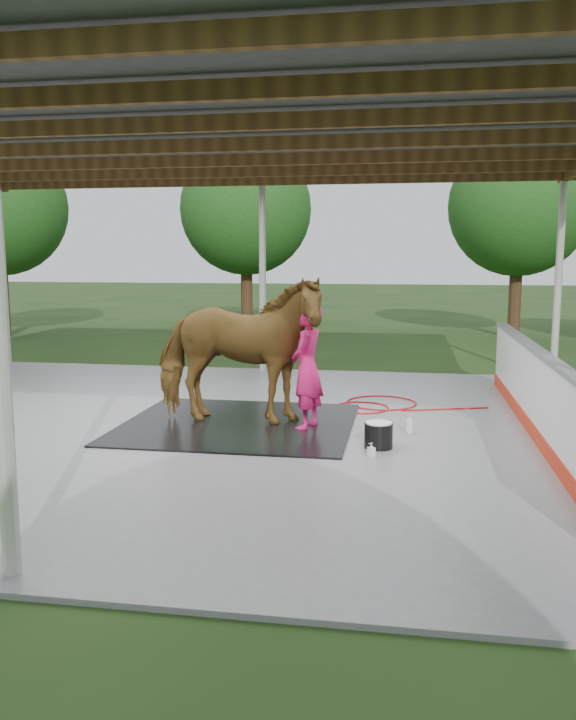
% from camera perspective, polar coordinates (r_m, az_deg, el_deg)
% --- Properties ---
extents(ground, '(100.00, 100.00, 0.00)m').
position_cam_1_polar(ground, '(9.99, -7.47, -5.54)').
color(ground, '#1E3814').
extents(concrete_slab, '(12.00, 10.00, 0.05)m').
position_cam_1_polar(concrete_slab, '(9.98, -7.47, -5.40)').
color(concrete_slab, slate).
rests_on(concrete_slab, ground).
extents(pavilion_structure, '(12.60, 10.60, 4.05)m').
position_cam_1_polar(pavilion_structure, '(9.82, -7.93, 17.54)').
color(pavilion_structure, beige).
rests_on(pavilion_structure, ground).
extents(dasher_board, '(0.16, 8.00, 1.15)m').
position_cam_1_polar(dasher_board, '(9.60, 19.78, -2.93)').
color(dasher_board, red).
rests_on(dasher_board, concrete_slab).
extents(tree_belt, '(28.00, 28.00, 5.80)m').
position_cam_1_polar(tree_belt, '(10.57, -4.78, 15.96)').
color(tree_belt, '#382314').
rests_on(tree_belt, ground).
extents(rubber_mat, '(3.20, 3.00, 0.02)m').
position_cam_1_polar(rubber_mat, '(9.95, -4.06, -5.18)').
color(rubber_mat, black).
rests_on(rubber_mat, concrete_slab).
extents(horse, '(2.46, 1.15, 2.06)m').
position_cam_1_polar(horse, '(9.75, -4.13, 0.80)').
color(horse, brown).
rests_on(horse, rubber_mat).
extents(handler, '(0.55, 0.70, 1.70)m').
position_cam_1_polar(handler, '(9.54, 1.57, -0.61)').
color(handler, '#C91559').
rests_on(handler, concrete_slab).
extents(wash_bucket, '(0.35, 0.35, 0.32)m').
position_cam_1_polar(wash_bucket, '(8.79, 7.37, -6.04)').
color(wash_bucket, black).
rests_on(wash_bucket, concrete_slab).
extents(soap_bottle_a, '(0.13, 0.13, 0.27)m').
position_cam_1_polar(soap_bottle_a, '(9.51, 9.84, -5.15)').
color(soap_bottle_a, silver).
rests_on(soap_bottle_a, concrete_slab).
extents(soap_bottle_b, '(0.11, 0.11, 0.17)m').
position_cam_1_polar(soap_bottle_b, '(8.42, 6.78, -7.26)').
color(soap_bottle_b, '#338CD8').
rests_on(soap_bottle_b, concrete_slab).
extents(hose_coil, '(2.39, 1.41, 0.02)m').
position_cam_1_polar(hose_coil, '(11.25, 7.10, -3.61)').
color(hose_coil, '#AC0C16').
rests_on(hose_coil, concrete_slab).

